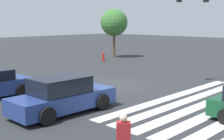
# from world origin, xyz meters

# --- Properties ---
(ground_plane) EXTENTS (115.18, 115.18, 0.00)m
(ground_plane) POSITION_xyz_m (0.00, 0.00, 0.00)
(ground_plane) COLOR #2B2D30
(car_1) EXTENTS (4.72, 2.04, 1.58)m
(car_1) POSITION_xyz_m (-5.78, -2.62, 0.74)
(car_1) COLOR navy
(car_1) RESTS_ON ground_plane
(tree_corner_b) EXTENTS (2.87, 2.87, 5.19)m
(tree_corner_b) POSITION_xyz_m (10.70, 9.96, 3.74)
(tree_corner_b) COLOR brown
(tree_corner_b) RESTS_ON ground_plane
(fire_hydrant) EXTENTS (0.22, 0.22, 0.86)m
(fire_hydrant) POSITION_xyz_m (7.61, 8.47, 0.43)
(fire_hydrant) COLOR red
(fire_hydrant) RESTS_ON ground_plane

